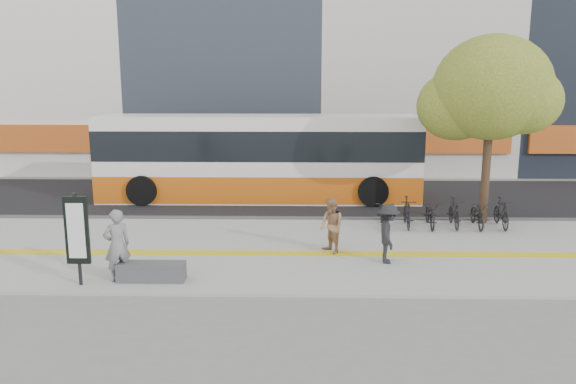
{
  "coord_description": "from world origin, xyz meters",
  "views": [
    {
      "loc": [
        0.93,
        -13.57,
        4.71
      ],
      "look_at": [
        0.6,
        2.0,
        1.63
      ],
      "focal_mm": 34.08,
      "sensor_mm": 36.0,
      "label": 1
    }
  ],
  "objects_px": {
    "street_tree": "(490,90)",
    "pedestrian_dark": "(388,234)",
    "bench": "(152,272)",
    "bus": "(259,160)",
    "seated_woman": "(117,245)",
    "signboard": "(77,232)",
    "pedestrian_tan": "(331,226)"
  },
  "relations": [
    {
      "from": "signboard",
      "to": "bus",
      "type": "distance_m",
      "value": 10.6
    },
    {
      "from": "bench",
      "to": "seated_woman",
      "type": "distance_m",
      "value": 1.03
    },
    {
      "from": "bench",
      "to": "bus",
      "type": "bearing_deg",
      "value": 78.99
    },
    {
      "from": "bench",
      "to": "bus",
      "type": "relative_size",
      "value": 0.12
    },
    {
      "from": "bench",
      "to": "pedestrian_tan",
      "type": "bearing_deg",
      "value": 27.58
    },
    {
      "from": "street_tree",
      "to": "pedestrian_tan",
      "type": "relative_size",
      "value": 4.08
    },
    {
      "from": "signboard",
      "to": "street_tree",
      "type": "height_order",
      "value": "street_tree"
    },
    {
      "from": "pedestrian_tan",
      "to": "bus",
      "type": "bearing_deg",
      "value": 167.73
    },
    {
      "from": "street_tree",
      "to": "seated_woman",
      "type": "bearing_deg",
      "value": -150.43
    },
    {
      "from": "bus",
      "to": "pedestrian_dark",
      "type": "height_order",
      "value": "bus"
    },
    {
      "from": "bench",
      "to": "pedestrian_dark",
      "type": "relative_size",
      "value": 1.02
    },
    {
      "from": "bench",
      "to": "pedestrian_tan",
      "type": "relative_size",
      "value": 1.03
    },
    {
      "from": "seated_woman",
      "to": "bus",
      "type": "bearing_deg",
      "value": -141.18
    },
    {
      "from": "pedestrian_tan",
      "to": "signboard",
      "type": "bearing_deg",
      "value": -97.73
    },
    {
      "from": "bus",
      "to": "seated_woman",
      "type": "height_order",
      "value": "bus"
    },
    {
      "from": "bench",
      "to": "pedestrian_dark",
      "type": "bearing_deg",
      "value": 14.31
    },
    {
      "from": "bench",
      "to": "bus",
      "type": "height_order",
      "value": "bus"
    },
    {
      "from": "street_tree",
      "to": "pedestrian_dark",
      "type": "relative_size",
      "value": 4.02
    },
    {
      "from": "street_tree",
      "to": "bus",
      "type": "relative_size",
      "value": 0.49
    },
    {
      "from": "street_tree",
      "to": "bus",
      "type": "distance_m",
      "value": 9.16
    },
    {
      "from": "pedestrian_tan",
      "to": "street_tree",
      "type": "bearing_deg",
      "value": 93.5
    },
    {
      "from": "bench",
      "to": "pedestrian_tan",
      "type": "distance_m",
      "value": 5.02
    },
    {
      "from": "signboard",
      "to": "pedestrian_dark",
      "type": "distance_m",
      "value": 7.7
    },
    {
      "from": "street_tree",
      "to": "pedestrian_tan",
      "type": "distance_m",
      "value": 7.47
    },
    {
      "from": "street_tree",
      "to": "seated_woman",
      "type": "relative_size",
      "value": 3.61
    },
    {
      "from": "signboard",
      "to": "pedestrian_dark",
      "type": "relative_size",
      "value": 1.4
    },
    {
      "from": "bus",
      "to": "pedestrian_dark",
      "type": "distance_m",
      "value": 9.15
    },
    {
      "from": "bench",
      "to": "pedestrian_dark",
      "type": "height_order",
      "value": "pedestrian_dark"
    },
    {
      "from": "signboard",
      "to": "street_tree",
      "type": "distance_m",
      "value": 13.4
    },
    {
      "from": "signboard",
      "to": "seated_woman",
      "type": "height_order",
      "value": "signboard"
    },
    {
      "from": "bench",
      "to": "pedestrian_tan",
      "type": "xyz_separation_m",
      "value": [
        4.42,
        2.31,
        0.55
      ]
    },
    {
      "from": "seated_woman",
      "to": "pedestrian_dark",
      "type": "height_order",
      "value": "seated_woman"
    }
  ]
}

